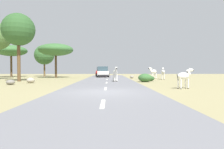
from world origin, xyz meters
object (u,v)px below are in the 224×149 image
bush_1 (145,78)px  bush_2 (184,76)px  tree_1 (56,50)px  tree_3 (44,55)px  car_0 (101,72)px  rock_2 (31,80)px  rock_3 (10,82)px  zebra_4 (153,72)px  tree_0 (18,30)px  zebra_3 (163,72)px  zebra_2 (184,76)px  tree_4 (11,51)px  zebra_0 (115,72)px  rock_4 (132,77)px  bush_0 (150,78)px  car_1 (103,72)px

bush_1 → bush_2: bush_1 is taller
tree_1 → tree_3: tree_3 is taller
car_0 → bush_1: bearing=107.1°
rock_2 → rock_3: size_ratio=1.12×
zebra_4 → tree_0: (-16.22, -6.15, 4.66)m
zebra_3 → car_0: 16.16m
zebra_4 → rock_3: 18.49m
zebra_3 → zebra_2: bearing=-85.2°
rock_2 → zebra_2: bearing=-24.7°
tree_4 → bush_2: tree_4 is taller
zebra_0 → rock_4: bearing=-115.2°
bush_1 → rock_2: bush_1 is taller
bush_0 → bush_1: size_ratio=0.66×
zebra_2 → car_1: bearing=173.3°
tree_3 → rock_2: tree_3 is taller
zebra_3 → rock_3: 17.80m
bush_2 → bush_1: bearing=-132.3°
zebra_2 → tree_3: size_ratio=0.25×
bush_2 → zebra_2: bearing=-110.3°
zebra_3 → car_0: bearing=134.9°
car_1 → tree_0: bearing=48.0°
bush_1 → car_0: bearing=106.0°
zebra_2 → rock_2: zebra_2 is taller
car_0 → zebra_0: bearing=97.8°
tree_0 → rock_4: bearing=29.0°
car_1 → tree_1: 8.28m
bush_1 → rock_3: bush_1 is taller
bush_2 → car_1: bearing=157.9°
tree_0 → rock_2: 6.44m
zebra_4 → rock_4: size_ratio=2.89×
bush_1 → rock_3: size_ratio=2.00×
tree_0 → tree_4: tree_0 is taller
zebra_0 → car_0: (-2.17, 18.58, -0.15)m
zebra_4 → bush_2: size_ratio=1.53×
bush_0 → rock_3: bearing=-157.7°
zebra_3 → rock_4: (-3.65, 3.64, -0.76)m
tree_4 → bush_0: tree_4 is taller
tree_0 → bush_1: tree_0 is taller
tree_3 → bush_1: bearing=-46.2°
tree_0 → bush_0: bearing=2.1°
zebra_4 → tree_3: bearing=26.6°
bush_0 → zebra_0: bearing=-157.5°
zebra_4 → car_1: (-7.34, 5.15, -0.15)m
bush_0 → bush_1: (-0.87, -1.72, 0.15)m
car_1 → zebra_2: bearing=103.7°
rock_4 → tree_3: bearing=152.7°
tree_3 → tree_4: bearing=-152.9°
tree_1 → rock_3: size_ratio=7.29×
tree_4 → tree_3: bearing=27.1°
zebra_0 → zebra_3: zebra_0 is taller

